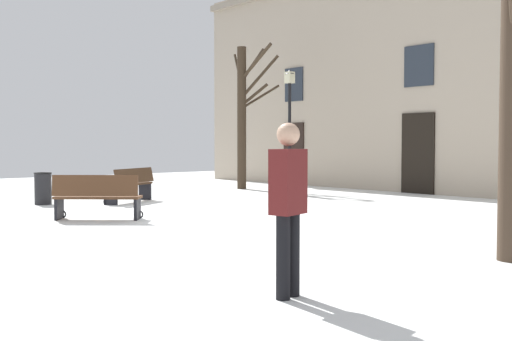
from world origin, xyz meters
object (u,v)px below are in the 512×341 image
at_px(tree_right_of_center, 244,111).
at_px(bench_by_litter_bin, 97,197).
at_px(streetlamp, 290,117).
at_px(person_crossing_plaza, 288,201).
at_px(bench_far_corner, 130,184).
at_px(litter_bin, 43,188).

bearing_deg(tree_right_of_center, bench_by_litter_bin, -58.86).
distance_m(tree_right_of_center, bench_by_litter_bin, 9.14).
height_order(streetlamp, person_crossing_plaza, streetlamp).
distance_m(tree_right_of_center, streetlamp, 2.01).
bearing_deg(person_crossing_plaza, bench_far_corner, -125.27).
height_order(bench_far_corner, bench_by_litter_bin, bench_by_litter_bin).
distance_m(bench_by_litter_bin, person_crossing_plaza, 7.13).
distance_m(bench_far_corner, bench_by_litter_bin, 3.68).
relative_size(tree_right_of_center, streetlamp, 1.26).
bearing_deg(person_crossing_plaza, bench_by_litter_bin, -115.83).
bearing_deg(bench_by_litter_bin, litter_bin, -54.06).
bearing_deg(litter_bin, tree_right_of_center, 96.61).
xyz_separation_m(litter_bin, bench_far_corner, (0.91, 1.95, 0.07)).
bearing_deg(bench_far_corner, bench_by_litter_bin, 22.94).
bearing_deg(bench_far_corner, litter_bin, -52.83).
bearing_deg(streetlamp, tree_right_of_center, -173.43).
relative_size(litter_bin, bench_by_litter_bin, 0.50).
relative_size(litter_bin, person_crossing_plaza, 0.47).
height_order(litter_bin, person_crossing_plaza, person_crossing_plaza).
relative_size(streetlamp, litter_bin, 4.78).
xyz_separation_m(litter_bin, person_crossing_plaza, (10.74, -1.78, 0.56)).
xyz_separation_m(tree_right_of_center, bench_far_corner, (1.75, -5.28, -2.15)).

